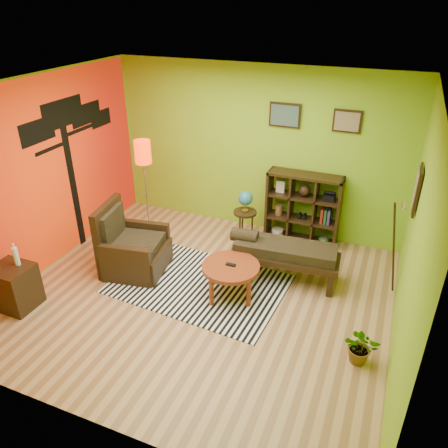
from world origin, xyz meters
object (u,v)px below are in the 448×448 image
at_px(floor_lamp, 144,162).
at_px(globe_table, 245,204).
at_px(bench, 282,251).
at_px(cube_shelf, 304,209).
at_px(armchair, 132,251).
at_px(potted_plant, 361,350).
at_px(side_cabinet, 15,286).
at_px(coffee_table, 231,269).

relative_size(floor_lamp, globe_table, 1.90).
bearing_deg(bench, cube_shelf, 89.02).
distance_m(floor_lamp, bench, 2.53).
bearing_deg(armchair, potted_plant, -10.56).
xyz_separation_m(side_cabinet, globe_table, (2.24, 2.75, 0.39)).
height_order(floor_lamp, globe_table, floor_lamp).
height_order(side_cabinet, cube_shelf, cube_shelf).
distance_m(armchair, cube_shelf, 2.84).
xyz_separation_m(coffee_table, potted_plant, (1.82, -0.60, -0.25)).
relative_size(coffee_table, side_cabinet, 0.86).
relative_size(coffee_table, globe_table, 0.85).
distance_m(armchair, bench, 2.24).
bearing_deg(side_cabinet, bench, 32.32).
bearing_deg(cube_shelf, coffee_table, -106.69).
xyz_separation_m(globe_table, bench, (0.85, -0.80, -0.25)).
distance_m(armchair, floor_lamp, 1.38).
relative_size(cube_shelf, potted_plant, 2.79).
relative_size(coffee_table, cube_shelf, 0.66).
bearing_deg(armchair, cube_shelf, 39.93).
bearing_deg(coffee_table, bench, 50.67).
height_order(coffee_table, bench, bench).
height_order(armchair, potted_plant, armchair).
relative_size(floor_lamp, bench, 1.11).
bearing_deg(globe_table, coffee_table, -77.60).
bearing_deg(bench, armchair, -164.02).
bearing_deg(potted_plant, floor_lamp, 158.13).
xyz_separation_m(coffee_table, cube_shelf, (0.56, 1.85, 0.18)).
xyz_separation_m(floor_lamp, globe_table, (1.47, 0.60, -0.72)).
bearing_deg(side_cabinet, armchair, 54.84).
distance_m(coffee_table, armchair, 1.62).
xyz_separation_m(coffee_table, side_cabinet, (-2.56, -1.30, -0.11)).
height_order(coffee_table, side_cabinet, side_cabinet).
bearing_deg(potted_plant, coffee_table, 161.69).
bearing_deg(floor_lamp, globe_table, 22.25).
distance_m(floor_lamp, potted_plant, 4.09).
height_order(armchair, globe_table, armchair).
relative_size(side_cabinet, floor_lamp, 0.52).
bearing_deg(coffee_table, potted_plant, -18.31).
xyz_separation_m(side_cabinet, potted_plant, (4.38, 0.70, -0.14)).
xyz_separation_m(globe_table, potted_plant, (2.14, -2.05, -0.54)).
bearing_deg(coffee_table, cube_shelf, 73.31).
distance_m(globe_table, bench, 1.19).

